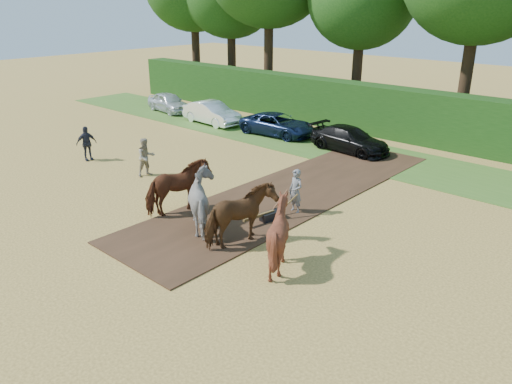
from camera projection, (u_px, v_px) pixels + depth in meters
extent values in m
plane|color=gold|center=(137.00, 236.00, 17.76)|extent=(120.00, 120.00, 0.00)
cube|color=#472D1C|center=(292.00, 193.00, 21.65)|extent=(4.50, 17.00, 0.05)
cube|color=#38601E|center=(350.00, 152.00, 27.43)|extent=(50.00, 5.00, 0.03)
cube|color=#14380F|center=(392.00, 112.00, 30.00)|extent=(46.00, 1.60, 3.00)
imported|color=#C2B998|center=(146.00, 157.00, 23.49)|extent=(0.85, 1.00, 1.83)
imported|color=#272934|center=(86.00, 143.00, 25.78)|extent=(0.64, 1.12, 1.80)
imported|color=brown|center=(178.00, 188.00, 19.22)|extent=(1.56, 2.68, 2.13)
imported|color=#B2ADA0|center=(207.00, 201.00, 17.97)|extent=(2.39, 2.14, 2.13)
imported|color=brown|center=(240.00, 216.00, 16.72)|extent=(1.56, 2.68, 2.13)
imported|color=#622A18|center=(279.00, 234.00, 15.46)|extent=(2.03, 2.20, 2.13)
cube|color=black|center=(271.00, 216.00, 18.93)|extent=(0.51, 0.96, 0.35)
cube|color=brown|center=(259.00, 216.00, 18.52)|extent=(0.34, 1.42, 0.10)
cylinder|color=brown|center=(279.00, 202.00, 19.28)|extent=(0.09, 1.03, 0.75)
cylinder|color=brown|center=(287.00, 205.00, 18.95)|extent=(0.37, 1.00, 0.75)
imported|color=#979890|center=(296.00, 191.00, 19.37)|extent=(0.71, 0.53, 1.78)
imported|color=silver|center=(169.00, 102.00, 37.04)|extent=(4.34, 2.23, 1.41)
imported|color=white|center=(212.00, 113.00, 33.43)|extent=(4.60, 1.84, 1.49)
imported|color=#152343|center=(278.00, 124.00, 30.67)|extent=(4.97, 2.58, 1.34)
imported|color=black|center=(350.00, 139.00, 27.36)|extent=(4.81, 2.25, 1.36)
cylinder|color=#382616|center=(196.00, 58.00, 44.71)|extent=(0.70, 0.70, 5.85)
cylinder|color=#382616|center=(232.00, 64.00, 42.63)|extent=(0.70, 0.70, 5.40)
cylinder|color=#382616|center=(268.00, 63.00, 38.61)|extent=(0.70, 0.70, 6.53)
cylinder|color=#382616|center=(356.00, 79.00, 35.50)|extent=(0.70, 0.70, 5.17)
cylinder|color=#382616|center=(464.00, 86.00, 29.64)|extent=(0.70, 0.70, 6.08)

